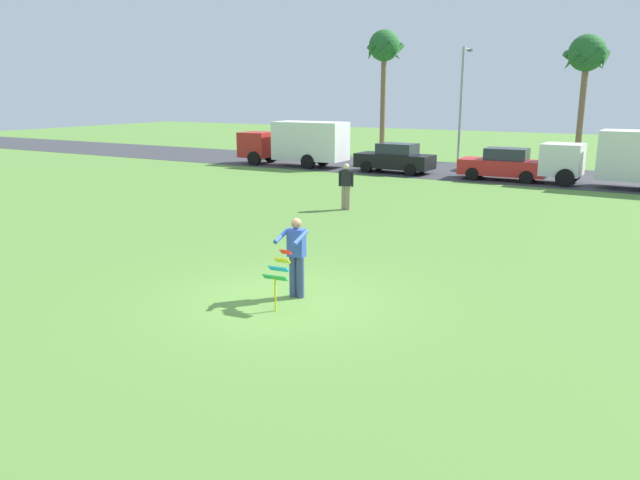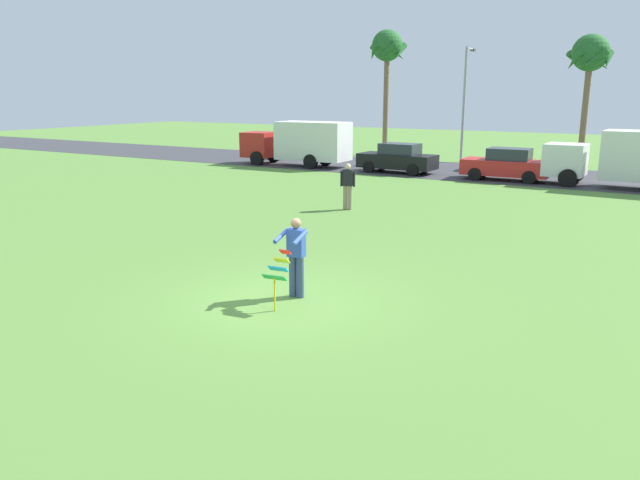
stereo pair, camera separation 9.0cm
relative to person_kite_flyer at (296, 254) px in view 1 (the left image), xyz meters
name	(u,v)px [view 1 (the left image)]	position (x,y,z in m)	size (l,w,h in m)	color
ground_plane	(284,301)	(-0.12, -0.33, -0.95)	(120.00, 120.00, 0.00)	#568438
road_strip	(522,175)	(-0.12, 22.81, -0.95)	(120.00, 8.00, 0.01)	#38383D
person_kite_flyer	(296,254)	(0.00, 0.00, 0.00)	(0.58, 0.68, 1.73)	#384772
kite_held	(279,271)	(0.07, -0.77, -0.16)	(0.52, 0.67, 1.17)	red
parked_truck_red_cab	(298,142)	(-12.59, 20.41, 0.46)	(6.76, 2.26, 2.62)	#B2231E
parked_car_black	(395,159)	(-6.38, 20.41, -0.18)	(4.26, 1.96, 1.60)	black
parked_car_red	(504,165)	(-0.54, 20.41, -0.18)	(4.24, 1.91, 1.60)	red
parked_truck_white_box	(630,158)	(5.05, 20.41, 0.46)	(6.76, 2.26, 2.62)	silver
palm_tree_left_near	(384,51)	(-11.15, 29.30, 6.07)	(2.58, 2.71, 8.43)	brown
palm_tree_right_near	(587,58)	(1.78, 28.83, 5.25)	(2.58, 2.71, 7.55)	brown
streetlight_pole	(462,97)	(-5.06, 27.63, 3.05)	(0.24, 1.65, 7.00)	#9E9EA3
person_walker_near	(346,185)	(-3.73, 9.49, -0.02)	(0.56, 0.30, 1.73)	gray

